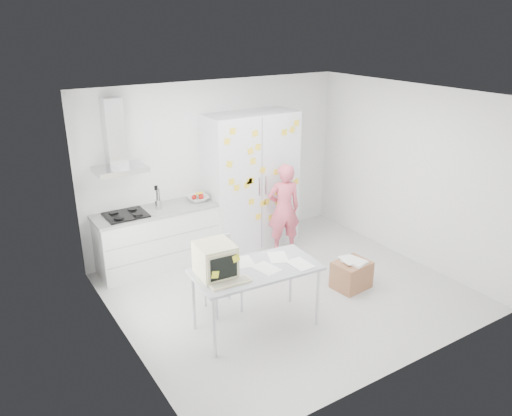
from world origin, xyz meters
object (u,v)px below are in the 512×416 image
chair (220,269)px  cardboard_box (352,274)px  person (284,209)px  desk (231,265)px

chair → cardboard_box: size_ratio=1.82×
person → desk: 2.39m
person → desk: bearing=56.9°
desk → cardboard_box: (1.95, 0.04, -0.70)m
person → chair: bearing=46.6°
person → cardboard_box: (0.13, -1.49, -0.53)m
person → chair: person is taller
desk → cardboard_box: size_ratio=2.93×
desk → chair: desk is taller
desk → chair: (0.16, 0.58, -0.36)m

